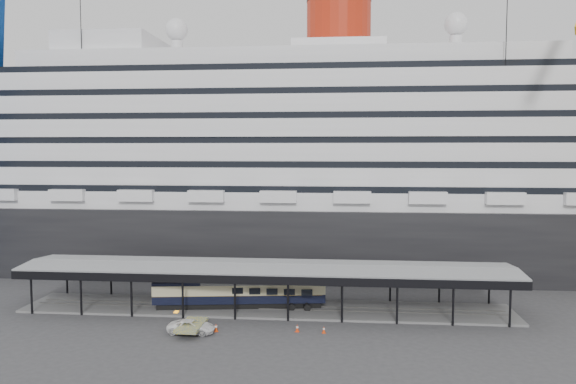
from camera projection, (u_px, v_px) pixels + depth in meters
The scene contains 8 objects.
ground at pixel (260, 323), 59.67m from camera, with size 200.00×200.00×0.00m, color #353538.
cruise_ship at pixel (288, 150), 90.06m from camera, with size 130.00×30.00×43.90m.
platform_canopy at pixel (266, 289), 64.45m from camera, with size 56.00×9.18×5.30m.
port_truck at pixel (192, 327), 56.20m from camera, with size 2.18×4.74×1.32m, color white.
pullman_carriage at pixel (240, 289), 64.74m from camera, with size 19.82×5.21×19.30m.
traffic_cone_left at pixel (216, 328), 56.74m from camera, with size 0.54×0.54×0.83m.
traffic_cone_mid at pixel (297, 328), 56.65m from camera, with size 0.48×0.48×0.77m.
traffic_cone_right at pixel (324, 330), 56.26m from camera, with size 0.43×0.43×0.72m.
Camera 1 is at (8.34, -57.94, 18.34)m, focal length 35.00 mm.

